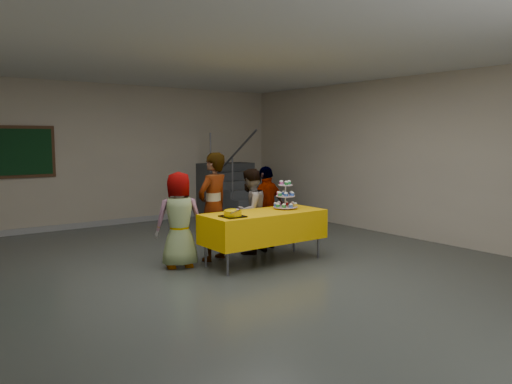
% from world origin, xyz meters
% --- Properties ---
extents(room_shell, '(10.00, 10.04, 3.02)m').
position_xyz_m(room_shell, '(0.00, 0.02, 2.13)').
color(room_shell, '#4C514C').
rests_on(room_shell, ground).
extents(bake_table, '(1.88, 0.78, 0.77)m').
position_xyz_m(bake_table, '(0.65, 0.47, 0.56)').
color(bake_table, '#595960').
rests_on(bake_table, ground).
extents(cupcake_stand, '(0.38, 0.38, 0.44)m').
position_xyz_m(cupcake_stand, '(1.11, 0.53, 0.93)').
color(cupcake_stand, silver).
rests_on(cupcake_stand, bake_table).
extents(bear_cake, '(0.32, 0.36, 0.12)m').
position_xyz_m(bear_cake, '(0.00, 0.34, 0.83)').
color(bear_cake, black).
rests_on(bear_cake, bake_table).
extents(schoolchild_a, '(0.78, 0.62, 1.39)m').
position_xyz_m(schoolchild_a, '(-0.50, 0.97, 0.70)').
color(schoolchild_a, slate).
rests_on(schoolchild_a, ground).
extents(schoolchild_b, '(0.70, 0.57, 1.65)m').
position_xyz_m(schoolchild_b, '(0.13, 1.06, 0.83)').
color(schoolchild_b, slate).
rests_on(schoolchild_b, ground).
extents(schoolchild_c, '(0.79, 0.69, 1.38)m').
position_xyz_m(schoolchild_c, '(0.83, 1.08, 0.69)').
color(schoolchild_c, slate).
rests_on(schoolchild_c, ground).
extents(schoolchild_d, '(0.87, 0.48, 1.40)m').
position_xyz_m(schoolchild_d, '(1.27, 1.21, 0.70)').
color(schoolchild_d, slate).
rests_on(schoolchild_d, ground).
extents(staircase, '(1.30, 2.40, 2.04)m').
position_xyz_m(staircase, '(2.70, 4.13, 0.49)').
color(staircase, '#424447').
rests_on(staircase, ground).
extents(noticeboard, '(1.30, 0.05, 1.00)m').
position_xyz_m(noticeboard, '(-1.80, 4.96, 1.60)').
color(noticeboard, '#472B16').
rests_on(noticeboard, ground).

